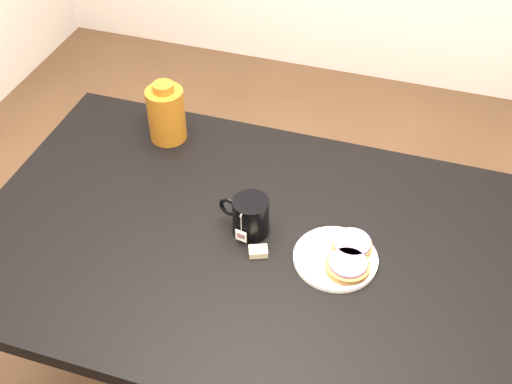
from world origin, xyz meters
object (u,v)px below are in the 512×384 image
bagel_front (348,266)px  plate (335,258)px  bagel_back (352,245)px  table (251,261)px  mug (250,216)px  teabag_pouch (258,251)px  bagel_package (166,113)px

bagel_front → plate: bearing=139.7°
bagel_back → bagel_front: size_ratio=1.02×
table → plate: size_ratio=6.88×
plate → bagel_back: bagel_back is taller
table → mug: (-0.01, 0.03, 0.13)m
plate → teabag_pouch: 0.19m
bagel_back → bagel_package: size_ratio=0.71×
bagel_package → plate: bearing=-29.3°
mug → bagel_package: bagel_package is taller
table → plate: 0.23m
mug → bagel_back: bearing=11.3°
mug → bagel_package: size_ratio=0.77×
bagel_back → teabag_pouch: bagel_back is taller
bagel_front → mug: 0.27m
mug → bagel_front: bearing=-3.2°
table → bagel_front: size_ratio=10.92×
plate → bagel_package: bearing=150.7°
teabag_pouch → bagel_package: size_ratio=0.24×
plate → mug: size_ratio=1.43×
plate → table: bearing=178.9°
table → bagel_back: bearing=7.8°
bagel_front → teabag_pouch: bagel_front is taller
bagel_front → bagel_package: 0.70m
table → teabag_pouch: 0.11m
plate → bagel_package: size_ratio=1.10×
table → mug: bearing=110.3°
bagel_back → bagel_front: (0.00, -0.07, -0.00)m
bagel_back → mug: mug is taller
bagel_package → bagel_front: bearing=-30.0°
bagel_front → table: bearing=172.5°
bagel_front → teabag_pouch: (-0.22, -0.01, -0.01)m
bagel_front → bagel_package: bagel_package is taller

